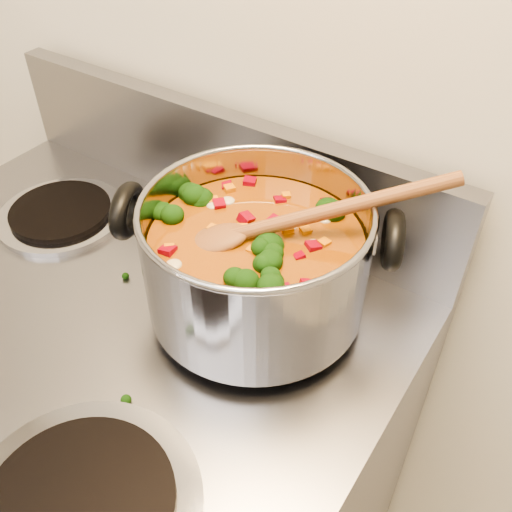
{
  "coord_description": "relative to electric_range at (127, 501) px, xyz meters",
  "views": [
    {
      "loc": [
        0.42,
        0.9,
        1.44
      ],
      "look_at": [
        0.15,
        1.31,
        1.01
      ],
      "focal_mm": 40.0,
      "sensor_mm": 36.0,
      "label": 1
    }
  ],
  "objects": [
    {
      "name": "wooden_spoon",
      "position": [
        0.19,
        0.16,
        0.59
      ],
      "size": [
        0.26,
        0.21,
        0.1
      ],
      "rotation": [
        0.0,
        0.0,
        0.65
      ],
      "color": "brown",
      "rests_on": "stockpot"
    },
    {
      "name": "cooktop_crumbs",
      "position": [
        0.08,
        0.1,
        0.46
      ],
      "size": [
        0.41,
        0.29,
        0.01
      ],
      "color": "black",
      "rests_on": "electric_range"
    },
    {
      "name": "electric_range",
      "position": [
        0.0,
        0.0,
        0.0
      ],
      "size": [
        0.75,
        0.68,
        1.08
      ],
      "color": "gray",
      "rests_on": "ground"
    },
    {
      "name": "stockpot",
      "position": [
        0.17,
        0.15,
        0.54
      ],
      "size": [
        0.32,
        0.26,
        0.16
      ],
      "rotation": [
        0.0,
        0.0,
        0.41
      ],
      "color": "gray",
      "rests_on": "electric_range"
    }
  ]
}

